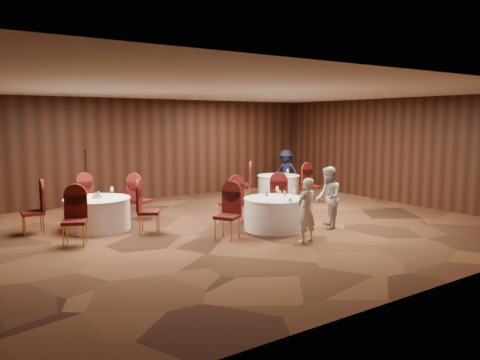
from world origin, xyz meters
TOP-DOWN VIEW (x-y plane):
  - ground at (0.00, 0.00)m, footprint 12.00×12.00m
  - room_shell at (0.00, 0.00)m, footprint 12.00×12.00m
  - table_main at (0.59, -0.63)m, footprint 1.41×1.41m
  - table_left at (-2.80, 1.65)m, footprint 1.50×1.50m
  - table_right at (3.51, 2.84)m, footprint 1.37×1.37m
  - chairs_main at (0.27, -0.02)m, footprint 3.02×1.85m
  - chairs_left at (-2.82, 1.65)m, footprint 3.19×3.14m
  - chairs_right at (3.11, 2.41)m, footprint 2.07×2.28m
  - tabletop_main at (0.79, -0.79)m, footprint 1.10×1.16m
  - tabletop_left at (-2.80, 1.64)m, footprint 0.77×0.81m
  - tabletop_right at (3.69, 2.60)m, footprint 0.08×0.08m
  - mic_stand at (-2.46, 3.67)m, footprint 0.24×0.24m
  - woman_a at (0.44, -1.90)m, footprint 0.53×0.38m
  - woman_b at (1.73, -1.22)m, footprint 0.86×0.89m
  - man_c at (4.44, 3.58)m, footprint 0.89×1.11m

SIDE VIEW (x-z plane):
  - ground at x=0.00m, z-range 0.00..0.00m
  - table_main at x=0.59m, z-range 0.01..0.75m
  - table_right at x=3.51m, z-range 0.01..0.75m
  - table_left at x=-2.80m, z-range 0.01..0.75m
  - chairs_main at x=0.27m, z-range 0.00..1.00m
  - chairs_left at x=-2.82m, z-range 0.00..1.00m
  - chairs_right at x=3.11m, z-range 0.00..1.00m
  - mic_stand at x=-2.46m, z-range -0.35..1.39m
  - woman_a at x=0.44m, z-range 0.00..1.34m
  - woman_b at x=1.73m, z-range 0.00..1.45m
  - man_c at x=4.44m, z-range 0.00..1.50m
  - tabletop_left at x=-2.80m, z-range 0.71..0.93m
  - tabletop_main at x=0.79m, z-range 0.73..0.94m
  - tabletop_right at x=3.69m, z-range 0.79..1.01m
  - room_shell at x=0.00m, z-range -4.04..7.96m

